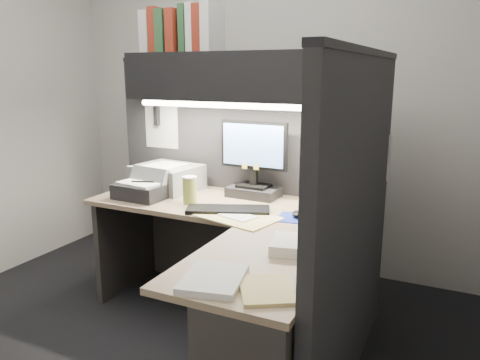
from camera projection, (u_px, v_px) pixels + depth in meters
The scene contains 21 objects.
floor at pixel (165, 349), 2.64m from camera, with size 3.50×3.50×0.00m, color black.
wall_back at pixel (269, 95), 3.65m from camera, with size 3.50×0.04×2.70m, color #B9B6B0.
partition_back at pixel (241, 179), 3.26m from camera, with size 1.90×0.06×1.60m, color black.
partition_right at pixel (354, 230), 2.20m from camera, with size 0.06×1.50×1.60m, color black.
desk at pixel (232, 293), 2.36m from camera, with size 1.70×1.53×0.73m.
overhead_shelf at pixel (242, 77), 2.91m from camera, with size 1.55×0.34×0.30m, color black.
task_light_tube at pixel (232, 106), 2.82m from camera, with size 0.04×0.04×1.32m, color white.
monitor at pixel (254, 167), 3.02m from camera, with size 0.46×0.21×0.49m.
keyboard at pixel (228, 210), 2.73m from camera, with size 0.48×0.16×0.02m, color black.
mousepad at pixel (297, 218), 2.61m from camera, with size 0.21×0.19×0.00m, color #1B2E97.
mouse at pixel (297, 214), 2.62m from camera, with size 0.06×0.09×0.03m, color black.
telephone at pixel (329, 205), 2.72m from camera, with size 0.22×0.23×0.09m, color beige.
coffee_cup at pixel (190, 191), 2.90m from camera, with size 0.09×0.09×0.16m, color #C1C950.
printer at pixel (167, 177), 3.24m from camera, with size 0.42×0.36×0.17m, color gray.
notebook_stack at pixel (143, 190), 3.03m from camera, with size 0.32×0.27×0.10m, color black.
open_folder at pixel (238, 217), 2.63m from camera, with size 0.44×0.29×0.01m, color #E0CE7E.
paper_stack_a at pixel (300, 245), 2.14m from camera, with size 0.26×0.22×0.05m, color white.
paper_stack_b at pixel (214, 279), 1.82m from camera, with size 0.23×0.28×0.03m, color white.
manila_stack at pixel (267, 290), 1.74m from camera, with size 0.19×0.25×0.01m, color #E0CE7E.
binder_row at pixel (182, 30), 3.02m from camera, with size 0.55×0.26×0.30m.
pinned_papers at pixel (274, 156), 2.72m from camera, with size 1.76×1.31×0.51m.
Camera 1 is at (1.40, -1.94, 1.53)m, focal length 35.00 mm.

